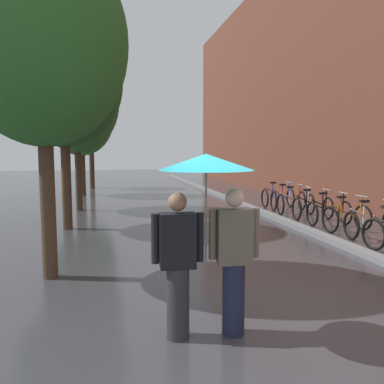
{
  "coord_description": "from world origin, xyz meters",
  "views": [
    {
      "loc": [
        -1.85,
        -4.42,
        2.13
      ],
      "look_at": [
        -0.32,
        2.79,
        1.35
      ],
      "focal_mm": 36.75,
      "sensor_mm": 36.0,
      "label": 1
    }
  ],
  "objects_px": {
    "street_tree_4": "(91,122)",
    "parked_bicycle_6": "(288,200)",
    "parked_bicycle_2": "(347,218)",
    "street_tree_3": "(81,117)",
    "parked_bicycle_3": "(329,212)",
    "street_tree_0": "(42,42)",
    "parked_bicycle_4": "(313,208)",
    "couple_under_umbrella": "(206,219)",
    "parked_bicycle_7": "(278,197)",
    "parked_bicycle_5": "(295,204)",
    "street_tree_1": "(63,83)",
    "parked_bicycle_1": "(371,224)",
    "street_tree_2": "(76,102)"
  },
  "relations": [
    {
      "from": "street_tree_4",
      "to": "parked_bicycle_6",
      "type": "bearing_deg",
      "value": -54.5
    },
    {
      "from": "parked_bicycle_2",
      "to": "parked_bicycle_6",
      "type": "relative_size",
      "value": 0.98
    },
    {
      "from": "street_tree_3",
      "to": "parked_bicycle_3",
      "type": "xyz_separation_m",
      "value": [
        7.33,
        -9.29,
        -3.31
      ]
    },
    {
      "from": "street_tree_0",
      "to": "parked_bicycle_6",
      "type": "relative_size",
      "value": 4.77
    },
    {
      "from": "parked_bicycle_4",
      "to": "couple_under_umbrella",
      "type": "xyz_separation_m",
      "value": [
        -5.06,
        -6.71,
        0.99
      ]
    },
    {
      "from": "parked_bicycle_7",
      "to": "parked_bicycle_2",
      "type": "bearing_deg",
      "value": -91.51
    },
    {
      "from": "parked_bicycle_5",
      "to": "couple_under_umbrella",
      "type": "relative_size",
      "value": 0.55
    },
    {
      "from": "parked_bicycle_3",
      "to": "street_tree_3",
      "type": "bearing_deg",
      "value": 128.26
    },
    {
      "from": "parked_bicycle_3",
      "to": "parked_bicycle_6",
      "type": "relative_size",
      "value": 0.96
    },
    {
      "from": "street_tree_0",
      "to": "parked_bicycle_4",
      "type": "xyz_separation_m",
      "value": [
        7.12,
        4.15,
        -3.46
      ]
    },
    {
      "from": "street_tree_1",
      "to": "street_tree_3",
      "type": "relative_size",
      "value": 1.01
    },
    {
      "from": "parked_bicycle_1",
      "to": "street_tree_2",
      "type": "bearing_deg",
      "value": 138.98
    },
    {
      "from": "parked_bicycle_7",
      "to": "couple_under_umbrella",
      "type": "xyz_separation_m",
      "value": [
        -5.16,
        -9.47,
        0.99
      ]
    },
    {
      "from": "parked_bicycle_2",
      "to": "parked_bicycle_5",
      "type": "distance_m",
      "value": 2.79
    },
    {
      "from": "street_tree_1",
      "to": "couple_under_umbrella",
      "type": "distance_m",
      "value": 7.56
    },
    {
      "from": "street_tree_0",
      "to": "parked_bicycle_7",
      "type": "distance_m",
      "value": 10.57
    },
    {
      "from": "parked_bicycle_2",
      "to": "parked_bicycle_3",
      "type": "height_order",
      "value": "same"
    },
    {
      "from": "street_tree_1",
      "to": "parked_bicycle_5",
      "type": "xyz_separation_m",
      "value": [
        7.16,
        0.88,
        -3.51
      ]
    },
    {
      "from": "street_tree_1",
      "to": "parked_bicycle_6",
      "type": "bearing_deg",
      "value": 13.61
    },
    {
      "from": "street_tree_0",
      "to": "parked_bicycle_2",
      "type": "xyz_separation_m",
      "value": [
        7.09,
        2.32,
        -3.46
      ]
    },
    {
      "from": "parked_bicycle_1",
      "to": "parked_bicycle_6",
      "type": "xyz_separation_m",
      "value": [
        0.04,
        4.59,
        0.0
      ]
    },
    {
      "from": "street_tree_0",
      "to": "street_tree_1",
      "type": "distance_m",
      "value": 4.23
    },
    {
      "from": "street_tree_4",
      "to": "street_tree_3",
      "type": "bearing_deg",
      "value": -95.18
    },
    {
      "from": "parked_bicycle_4",
      "to": "parked_bicycle_5",
      "type": "xyz_separation_m",
      "value": [
        -0.09,
        0.96,
        0.0
      ]
    },
    {
      "from": "street_tree_1",
      "to": "parked_bicycle_4",
      "type": "distance_m",
      "value": 8.05
    },
    {
      "from": "parked_bicycle_1",
      "to": "parked_bicycle_3",
      "type": "distance_m",
      "value": 1.79
    },
    {
      "from": "street_tree_2",
      "to": "parked_bicycle_3",
      "type": "distance_m",
      "value": 9.1
    },
    {
      "from": "street_tree_0",
      "to": "street_tree_1",
      "type": "height_order",
      "value": "street_tree_1"
    },
    {
      "from": "street_tree_4",
      "to": "couple_under_umbrella",
      "type": "height_order",
      "value": "street_tree_4"
    },
    {
      "from": "street_tree_4",
      "to": "street_tree_2",
      "type": "bearing_deg",
      "value": -90.97
    },
    {
      "from": "street_tree_0",
      "to": "street_tree_4",
      "type": "bearing_deg",
      "value": 89.7
    },
    {
      "from": "street_tree_4",
      "to": "couple_under_umbrella",
      "type": "xyz_separation_m",
      "value": [
        1.97,
        -18.5,
        -2.35
      ]
    },
    {
      "from": "street_tree_3",
      "to": "parked_bicycle_4",
      "type": "distance_m",
      "value": 11.6
    },
    {
      "from": "street_tree_4",
      "to": "street_tree_1",
      "type": "bearing_deg",
      "value": -91.02
    },
    {
      "from": "street_tree_0",
      "to": "parked_bicycle_7",
      "type": "bearing_deg",
      "value": 43.75
    },
    {
      "from": "parked_bicycle_5",
      "to": "parked_bicycle_6",
      "type": "distance_m",
      "value": 0.9
    },
    {
      "from": "street_tree_2",
      "to": "couple_under_umbrella",
      "type": "distance_m",
      "value": 10.72
    },
    {
      "from": "street_tree_0",
      "to": "street_tree_4",
      "type": "distance_m",
      "value": 15.94
    },
    {
      "from": "street_tree_1",
      "to": "parked_bicycle_5",
      "type": "height_order",
      "value": "street_tree_1"
    },
    {
      "from": "parked_bicycle_4",
      "to": "parked_bicycle_6",
      "type": "bearing_deg",
      "value": 88.14
    },
    {
      "from": "parked_bicycle_4",
      "to": "couple_under_umbrella",
      "type": "bearing_deg",
      "value": -127.05
    },
    {
      "from": "street_tree_3",
      "to": "parked_bicycle_3",
      "type": "height_order",
      "value": "street_tree_3"
    },
    {
      "from": "parked_bicycle_2",
      "to": "street_tree_2",
      "type": "bearing_deg",
      "value": 143.24
    },
    {
      "from": "parked_bicycle_3",
      "to": "parked_bicycle_7",
      "type": "height_order",
      "value": "same"
    },
    {
      "from": "parked_bicycle_2",
      "to": "parked_bicycle_1",
      "type": "bearing_deg",
      "value": -87.2
    },
    {
      "from": "parked_bicycle_3",
      "to": "couple_under_umbrella",
      "type": "distance_m",
      "value": 7.72
    },
    {
      "from": "street_tree_3",
      "to": "parked_bicycle_1",
      "type": "relative_size",
      "value": 4.88
    },
    {
      "from": "street_tree_0",
      "to": "parked_bicycle_3",
      "type": "height_order",
      "value": "street_tree_0"
    },
    {
      "from": "street_tree_2",
      "to": "parked_bicycle_7",
      "type": "bearing_deg",
      "value": -5.93
    },
    {
      "from": "parked_bicycle_1",
      "to": "street_tree_4",
      "type": "bearing_deg",
      "value": 115.87
    }
  ]
}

